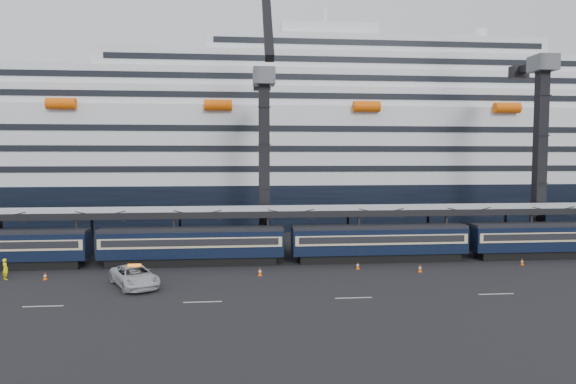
% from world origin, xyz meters
% --- Properties ---
extents(ground, '(260.00, 260.00, 0.00)m').
position_xyz_m(ground, '(0.00, 0.00, 0.00)').
color(ground, black).
rests_on(ground, ground).
extents(train, '(133.05, 3.00, 4.05)m').
position_xyz_m(train, '(-4.65, 10.00, 2.20)').
color(train, black).
rests_on(train, ground).
extents(canopy, '(130.00, 6.25, 5.53)m').
position_xyz_m(canopy, '(0.00, 14.00, 5.25)').
color(canopy, '#9FA2A7').
rests_on(canopy, ground).
extents(cruise_ship, '(214.09, 28.84, 34.00)m').
position_xyz_m(cruise_ship, '(-1.08, 45.99, 12.34)').
color(cruise_ship, black).
rests_on(cruise_ship, ground).
extents(crane_dark_near, '(4.50, 17.75, 35.08)m').
position_xyz_m(crane_dark_near, '(-20.00, 18.59, 11.93)').
color(crane_dark_near, '#53575C').
rests_on(crane_dark_near, ground).
extents(crane_dark_mid, '(4.50, 18.24, 39.64)m').
position_xyz_m(crane_dark_mid, '(15.00, 17.59, 13.36)').
color(crane_dark_mid, '#53575C').
rests_on(crane_dark_mid, ground).
extents(pickup_truck, '(5.64, 7.21, 1.82)m').
position_xyz_m(pickup_truck, '(-32.24, 1.41, 0.91)').
color(pickup_truck, '#B4B7BC').
rests_on(pickup_truck, ground).
extents(worker, '(0.85, 0.83, 1.98)m').
position_xyz_m(worker, '(-44.63, 5.11, 0.99)').
color(worker, '#FFF90D').
rests_on(worker, ground).
extents(traffic_cone_a, '(0.36, 0.36, 0.72)m').
position_xyz_m(traffic_cone_a, '(-40.98, 4.75, 0.35)').
color(traffic_cone_a, '#FF5E08').
rests_on(traffic_cone_a, ground).
extents(traffic_cone_b, '(0.40, 0.40, 0.81)m').
position_xyz_m(traffic_cone_b, '(-21.17, 4.43, 0.40)').
color(traffic_cone_b, '#FF5E08').
rests_on(traffic_cone_b, ground).
extents(traffic_cone_c, '(0.37, 0.37, 0.73)m').
position_xyz_m(traffic_cone_c, '(-11.20, 6.40, 0.36)').
color(traffic_cone_c, '#FF5E08').
rests_on(traffic_cone_c, ground).
extents(traffic_cone_d, '(0.38, 0.38, 0.75)m').
position_xyz_m(traffic_cone_d, '(-5.40, 4.52, 0.37)').
color(traffic_cone_d, '#FF5E08').
rests_on(traffic_cone_d, ground).
extents(traffic_cone_e, '(0.35, 0.35, 0.69)m').
position_xyz_m(traffic_cone_e, '(6.41, 6.64, 0.34)').
color(traffic_cone_e, '#FF5E08').
rests_on(traffic_cone_e, ground).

